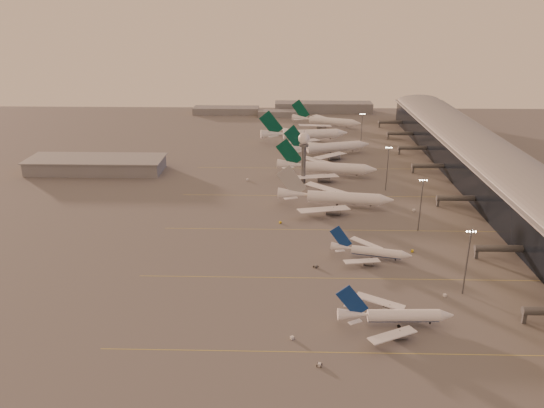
{
  "coord_description": "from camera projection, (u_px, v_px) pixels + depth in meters",
  "views": [
    {
      "loc": [
        -5.41,
        -165.81,
        96.97
      ],
      "look_at": [
        -11.28,
        65.06,
        8.48
      ],
      "focal_mm": 35.0,
      "sensor_mm": 36.0,
      "label": 1
    }
  ],
  "objects": [
    {
      "name": "mast_a",
      "position": [
        467.0,
        259.0,
        183.06
      ],
      "size": [
        3.6,
        0.56,
        25.0
      ],
      "color": "#515458",
      "rests_on": "ground"
    },
    {
      "name": "gsv_truck_d",
      "position": [
        247.0,
        179.0,
        306.08
      ],
      "size": [
        3.0,
        6.26,
        2.43
      ],
      "color": "silver",
      "rests_on": "ground"
    },
    {
      "name": "narrowbody_mid",
      "position": [
        371.0,
        253.0,
        212.65
      ],
      "size": [
        32.56,
        25.68,
        12.93
      ],
      "color": "white",
      "rests_on": "ground"
    },
    {
      "name": "taxiway_markings",
      "position": [
        362.0,
        229.0,
        240.91
      ],
      "size": [
        180.0,
        185.25,
        0.02
      ],
      "color": "gold",
      "rests_on": "ground"
    },
    {
      "name": "gsv_tug_mid",
      "position": [
        316.0,
        266.0,
        206.14
      ],
      "size": [
        3.96,
        3.84,
        0.99
      ],
      "color": "slate",
      "rests_on": "ground"
    },
    {
      "name": "gsv_tug_hangar",
      "position": [
        372.0,
        170.0,
        324.59
      ],
      "size": [
        3.37,
        2.48,
        0.86
      ],
      "color": "yellow",
      "rests_on": "ground"
    },
    {
      "name": "radar_tower",
      "position": [
        304.0,
        148.0,
        293.75
      ],
      "size": [
        6.4,
        6.4,
        31.1
      ],
      "color": "#515458",
      "rests_on": "ground"
    },
    {
      "name": "widebody_white",
      "position": [
        336.0,
        200.0,
        266.27
      ],
      "size": [
        58.73,
        46.77,
        20.71
      ],
      "color": "white",
      "rests_on": "ground"
    },
    {
      "name": "gsv_tug_near",
      "position": [
        319.0,
        365.0,
        150.41
      ],
      "size": [
        2.7,
        3.6,
        0.92
      ],
      "color": "silver",
      "rests_on": "ground"
    },
    {
      "name": "hangar",
      "position": [
        96.0,
        165.0,
        321.34
      ],
      "size": [
        82.0,
        27.0,
        8.5
      ],
      "color": "slate",
      "rests_on": "ground"
    },
    {
      "name": "gsv_truck_c",
      "position": [
        281.0,
        221.0,
        247.23
      ],
      "size": [
        5.07,
        3.5,
        1.93
      ],
      "color": "yellow",
      "rests_on": "ground"
    },
    {
      "name": "gsv_truck_a",
      "position": [
        293.0,
        336.0,
        162.31
      ],
      "size": [
        5.51,
        4.55,
        2.16
      ],
      "color": "silver",
      "rests_on": "ground"
    },
    {
      "name": "greentail_b",
      "position": [
        328.0,
        149.0,
        355.72
      ],
      "size": [
        59.38,
        47.23,
        22.25
      ],
      "color": "white",
      "rests_on": "ground"
    },
    {
      "name": "mast_d",
      "position": [
        362.0,
        129.0,
        370.0
      ],
      "size": [
        3.6,
        0.56,
        25.0
      ],
      "color": "#515458",
      "rests_on": "ground"
    },
    {
      "name": "gsv_truck_b",
      "position": [
        414.0,
        250.0,
        218.43
      ],
      "size": [
        5.5,
        3.86,
        2.1
      ],
      "color": "yellow",
      "rests_on": "ground"
    },
    {
      "name": "distant_horizon",
      "position": [
        294.0,
        109.0,
        491.41
      ],
      "size": [
        165.0,
        37.5,
        9.0
      ],
      "color": "slate",
      "rests_on": "ground"
    },
    {
      "name": "greentail_d",
      "position": [
        326.0,
        123.0,
        434.93
      ],
      "size": [
        56.61,
        44.93,
        21.45
      ],
      "color": "white",
      "rests_on": "ground"
    },
    {
      "name": "gsv_tug_far",
      "position": [
        321.0,
        189.0,
        290.94
      ],
      "size": [
        3.84,
        3.9,
        0.98
      ],
      "color": "silver",
      "rests_on": "ground"
    },
    {
      "name": "gsv_catering_b",
      "position": [
        415.0,
        207.0,
        260.57
      ],
      "size": [
        6.01,
        3.45,
        4.65
      ],
      "color": "silver",
      "rests_on": "ground"
    },
    {
      "name": "ground",
      "position": [
        299.0,
        291.0,
        189.35
      ],
      "size": [
        700.0,
        700.0,
        0.0
      ],
      "primitive_type": "plane",
      "color": "#5B5959",
      "rests_on": "ground"
    },
    {
      "name": "gsv_catering_a",
      "position": [
        446.0,
        292.0,
        185.32
      ],
      "size": [
        5.28,
        3.64,
        3.97
      ],
      "color": "silver",
      "rests_on": "ground"
    },
    {
      "name": "greentail_c",
      "position": [
        305.0,
        136.0,
        389.62
      ],
      "size": [
        65.59,
        52.59,
        23.93
      ],
      "color": "white",
      "rests_on": "ground"
    },
    {
      "name": "terminal",
      "position": [
        495.0,
        173.0,
        285.8
      ],
      "size": [
        57.0,
        362.0,
        23.04
      ],
      "color": "black",
      "rests_on": "ground"
    },
    {
      "name": "mast_b",
      "position": [
        421.0,
        202.0,
        234.47
      ],
      "size": [
        3.6,
        0.56,
        25.0
      ],
      "color": "#515458",
      "rests_on": "ground"
    },
    {
      "name": "mast_c",
      "position": [
        387.0,
        166.0,
        285.93
      ],
      "size": [
        3.6,
        0.56,
        25.0
      ],
      "color": "#515458",
      "rests_on": "ground"
    },
    {
      "name": "narrowbody_near",
      "position": [
        395.0,
        317.0,
        168.43
      ],
      "size": [
        37.95,
        30.29,
        14.83
      ],
      "color": "white",
      "rests_on": "ground"
    },
    {
      "name": "greentail_a",
      "position": [
        327.0,
        170.0,
        313.23
      ],
      "size": [
        59.69,
        47.89,
        21.76
      ],
      "color": "white",
      "rests_on": "ground"
    }
  ]
}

